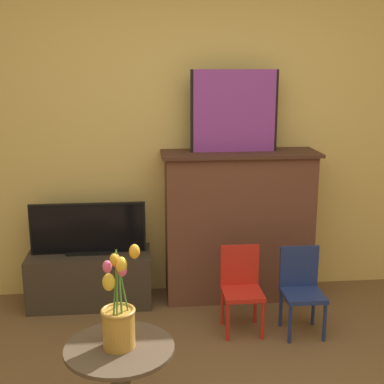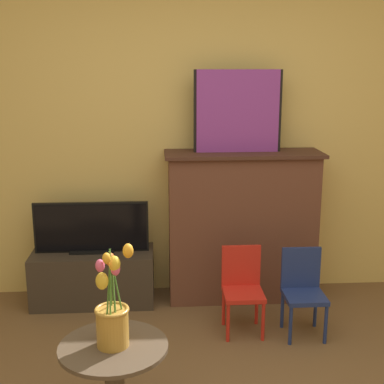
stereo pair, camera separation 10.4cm
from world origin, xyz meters
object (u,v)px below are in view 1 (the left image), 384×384
object	(u,v)px
chair_red	(241,284)
chair_blue	(301,286)
vase_tulips	(118,316)
tv_monitor	(88,229)
painting	(234,111)

from	to	relation	value
chair_red	chair_blue	bearing A→B (deg)	-9.20
chair_red	vase_tulips	bearing A→B (deg)	-126.24
chair_blue	vase_tulips	distance (m)	1.59
chair_blue	tv_monitor	bearing A→B (deg)	158.43
chair_red	tv_monitor	bearing A→B (deg)	154.22
painting	tv_monitor	distance (m)	1.39
chair_red	vase_tulips	distance (m)	1.37
chair_red	chair_blue	size ratio (longest dim) A/B	1.00
painting	tv_monitor	bearing A→B (deg)	-178.11
vase_tulips	chair_red	bearing A→B (deg)	53.76
chair_red	painting	bearing A→B (deg)	87.05
painting	chair_blue	bearing A→B (deg)	-58.84
painting	vase_tulips	bearing A→B (deg)	-116.61
painting	chair_blue	size ratio (longest dim) A/B	1.11
chair_red	chair_blue	distance (m)	0.41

